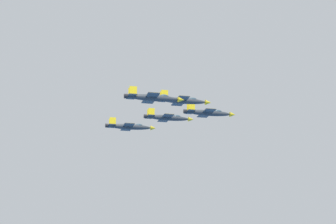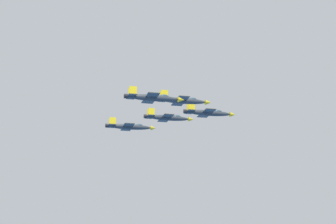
% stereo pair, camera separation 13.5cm
% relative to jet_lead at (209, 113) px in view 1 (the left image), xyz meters
% --- Properties ---
extents(jet_lead, '(13.48, 16.70, 4.01)m').
position_rel_jet_lead_xyz_m(jet_lead, '(0.00, 0.00, 0.00)').
color(jet_lead, '#2D3338').
extents(jet_left_wingman, '(13.35, 16.25, 3.93)m').
position_rel_jet_lead_xyz_m(jet_left_wingman, '(1.25, 15.97, 0.15)').
color(jet_left_wingman, '#2D3338').
extents(jet_right_wingman, '(13.18, 16.46, 3.95)m').
position_rel_jet_lead_xyz_m(jet_right_wingman, '(-15.56, 3.80, 0.59)').
color(jet_right_wingman, '#2D3338').
extents(jet_left_outer, '(13.35, 16.95, 4.04)m').
position_rel_jet_lead_xyz_m(jet_left_outer, '(2.50, 31.94, -1.41)').
color(jet_left_outer, '#2D3338').
extents(jet_right_outer, '(13.26, 16.68, 3.99)m').
position_rel_jet_lead_xyz_m(jet_right_outer, '(-31.12, 7.61, -2.36)').
color(jet_right_outer, '#2D3338').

